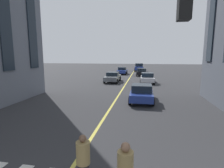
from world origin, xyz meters
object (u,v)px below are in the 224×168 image
object	(u,v)px
car_white_oncoming	(147,78)
car_blue_parked_a	(122,71)
car_blue_near	(139,67)
pedestrian_near	(83,162)
car_black_trailing	(142,72)
car_grey_far	(113,77)
car_blue_parked_b	(142,93)

from	to	relation	value
car_white_oncoming	car_blue_parked_a	distance (m)	11.94
car_white_oncoming	car_blue_parked_a	xyz separation A→B (m)	(10.95, 4.74, 0.00)
car_white_oncoming	car_blue_parked_a	world-z (taller)	same
car_blue_near	pedestrian_near	size ratio (longest dim) A/B	3.01
car_black_trailing	car_grey_far	xyz separation A→B (m)	(-8.52, 3.95, 0.00)
car_blue_parked_a	car_white_oncoming	bearing A→B (deg)	-156.60
car_blue_near	car_blue_parked_a	world-z (taller)	car_blue_near
car_blue_parked_a	pedestrian_near	world-z (taller)	pedestrian_near
car_blue_parked_b	car_blue_parked_a	xyz separation A→B (m)	(21.00, 4.10, 0.00)
car_blue_parked_a	pedestrian_near	size ratio (longest dim) A/B	2.50
car_blue_parked_b	pedestrian_near	bearing A→B (deg)	171.56
car_white_oncoming	car_grey_far	size ratio (longest dim) A/B	0.89
car_blue_parked_b	pedestrian_near	world-z (taller)	pedestrian_near
car_black_trailing	car_blue_near	world-z (taller)	car_blue_near
car_blue_near	car_black_trailing	bearing A→B (deg)	-175.80
car_black_trailing	car_grey_far	size ratio (longest dim) A/B	0.89
car_blue_parked_a	car_blue_parked_b	bearing A→B (deg)	-168.95
car_blue_parked_a	car_grey_far	bearing A→B (deg)	179.71
car_white_oncoming	pedestrian_near	size ratio (longest dim) A/B	2.50
car_black_trailing	car_blue_parked_a	size ratio (longest dim) A/B	1.00
car_black_trailing	pedestrian_near	distance (m)	28.67
car_black_trailing	car_white_oncoming	bearing A→B (deg)	-174.44
car_blue_parked_b	car_blue_near	world-z (taller)	car_blue_near
car_blue_near	car_blue_parked_a	distance (m)	8.00
car_black_trailing	car_white_oncoming	xyz separation A→B (m)	(-8.72, -0.85, 0.00)
car_blue_near	car_white_oncoming	size ratio (longest dim) A/B	1.21
car_blue_near	pedestrian_near	bearing A→B (deg)	179.17
car_blue_parked_a	pedestrian_near	bearing A→B (deg)	-175.12
car_black_trailing	car_blue_near	distance (m)	9.60
car_white_oncoming	car_blue_parked_a	size ratio (longest dim) A/B	1.00
car_black_trailing	car_blue_near	bearing A→B (deg)	4.20
car_blue_parked_b	pedestrian_near	xyz separation A→B (m)	(-9.88, 1.47, 0.07)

